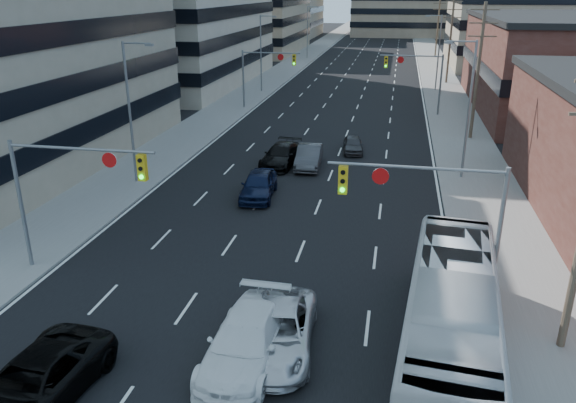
% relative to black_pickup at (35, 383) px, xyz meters
% --- Properties ---
extents(road_surface, '(18.00, 300.00, 0.02)m').
position_rel_black_pickup_xyz_m(road_surface, '(4.32, 130.08, -0.77)').
color(road_surface, black).
rests_on(road_surface, ground).
extents(sidewalk_left, '(5.00, 300.00, 0.15)m').
position_rel_black_pickup_xyz_m(sidewalk_left, '(-7.18, 130.08, -0.71)').
color(sidewalk_left, slate).
rests_on(sidewalk_left, ground).
extents(sidewalk_right, '(5.00, 300.00, 0.15)m').
position_rel_black_pickup_xyz_m(sidewalk_right, '(15.82, 130.08, -0.71)').
color(sidewalk_right, slate).
rests_on(sidewalk_right, ground).
extents(office_left_far, '(20.00, 30.00, 16.00)m').
position_rel_black_pickup_xyz_m(office_left_far, '(-19.68, 100.08, 7.22)').
color(office_left_far, gray).
rests_on(office_left_far, ground).
extents(office_right_far, '(22.00, 28.00, 14.00)m').
position_rel_black_pickup_xyz_m(office_right_far, '(29.32, 88.08, 6.22)').
color(office_right_far, gray).
rests_on(office_right_far, ground).
extents(bg_block_right, '(22.00, 22.00, 12.00)m').
position_rel_black_pickup_xyz_m(bg_block_right, '(36.32, 130.08, 5.22)').
color(bg_block_right, gray).
rests_on(bg_block_right, ground).
extents(signal_near_left, '(6.59, 0.33, 6.00)m').
position_rel_black_pickup_xyz_m(signal_near_left, '(-3.14, 8.08, 3.54)').
color(signal_near_left, slate).
rests_on(signal_near_left, ground).
extents(signal_near_right, '(6.59, 0.33, 6.00)m').
position_rel_black_pickup_xyz_m(signal_near_right, '(11.77, 8.08, 3.54)').
color(signal_near_right, slate).
rests_on(signal_near_right, ground).
extents(signal_far_left, '(6.09, 0.33, 6.00)m').
position_rel_black_pickup_xyz_m(signal_far_left, '(-3.37, 45.08, 3.52)').
color(signal_far_left, slate).
rests_on(signal_far_left, ground).
extents(signal_far_right, '(6.09, 0.33, 6.00)m').
position_rel_black_pickup_xyz_m(signal_far_right, '(12.00, 45.08, 3.52)').
color(signal_far_right, slate).
rests_on(signal_far_right, ground).
extents(utility_pole_block, '(2.20, 0.28, 11.00)m').
position_rel_black_pickup_xyz_m(utility_pole_block, '(16.52, 36.08, 4.99)').
color(utility_pole_block, '#4C3D2D').
rests_on(utility_pole_block, ground).
extents(utility_pole_midblock, '(2.20, 0.28, 11.00)m').
position_rel_black_pickup_xyz_m(utility_pole_midblock, '(16.52, 66.08, 4.99)').
color(utility_pole_midblock, '#4C3D2D').
rests_on(utility_pole_midblock, ground).
extents(utility_pole_distant, '(2.20, 0.28, 11.00)m').
position_rel_black_pickup_xyz_m(utility_pole_distant, '(16.52, 96.08, 4.99)').
color(utility_pole_distant, '#4C3D2D').
rests_on(utility_pole_distant, ground).
extents(streetlight_left_near, '(2.03, 0.22, 9.00)m').
position_rel_black_pickup_xyz_m(streetlight_left_near, '(-6.02, 20.08, 4.27)').
color(streetlight_left_near, slate).
rests_on(streetlight_left_near, ground).
extents(streetlight_left_mid, '(2.03, 0.22, 9.00)m').
position_rel_black_pickup_xyz_m(streetlight_left_mid, '(-6.02, 55.08, 4.27)').
color(streetlight_left_mid, slate).
rests_on(streetlight_left_mid, ground).
extents(streetlight_left_far, '(2.03, 0.22, 9.00)m').
position_rel_black_pickup_xyz_m(streetlight_left_far, '(-6.02, 90.08, 4.27)').
color(streetlight_left_far, slate).
rests_on(streetlight_left_far, ground).
extents(streetlight_right_near, '(2.03, 0.22, 9.00)m').
position_rel_black_pickup_xyz_m(streetlight_right_near, '(14.66, 25.08, 4.27)').
color(streetlight_right_near, slate).
rests_on(streetlight_right_near, ground).
extents(streetlight_right_far, '(2.03, 0.22, 9.00)m').
position_rel_black_pickup_xyz_m(streetlight_right_far, '(14.66, 60.08, 4.27)').
color(streetlight_right_far, slate).
rests_on(streetlight_right_far, ground).
extents(black_pickup, '(3.13, 5.87, 1.57)m').
position_rel_black_pickup_xyz_m(black_pickup, '(0.00, 0.00, 0.00)').
color(black_pickup, black).
rests_on(black_pickup, ground).
extents(white_van, '(2.47, 5.75, 1.65)m').
position_rel_black_pickup_xyz_m(white_van, '(5.76, 3.26, 0.04)').
color(white_van, white).
rests_on(white_van, ground).
extents(silver_suv, '(2.97, 5.68, 1.53)m').
position_rel_black_pickup_xyz_m(silver_suv, '(6.66, 4.15, -0.02)').
color(silver_suv, silver).
rests_on(silver_suv, ground).
extents(transit_bus, '(3.94, 12.25, 3.35)m').
position_rel_black_pickup_xyz_m(transit_bus, '(12.49, 4.56, 0.89)').
color(transit_bus, silver).
rests_on(transit_bus, ground).
extents(sedan_blue, '(2.26, 4.85, 1.61)m').
position_rel_black_pickup_xyz_m(sedan_blue, '(2.32, 19.04, 0.02)').
color(sedan_blue, black).
rests_on(sedan_blue, ground).
extents(sedan_grey_center, '(1.88, 4.78, 1.55)m').
position_rel_black_pickup_xyz_m(sedan_grey_center, '(4.36, 25.75, -0.01)').
color(sedan_grey_center, '#38383B').
rests_on(sedan_grey_center, ground).
extents(sedan_black_far, '(2.57, 5.36, 1.51)m').
position_rel_black_pickup_xyz_m(sedan_black_far, '(2.32, 25.75, -0.03)').
color(sedan_black_far, black).
rests_on(sedan_black_far, ground).
extents(sedan_grey_right, '(1.89, 3.79, 1.24)m').
position_rel_black_pickup_xyz_m(sedan_grey_right, '(7.11, 30.20, -0.16)').
color(sedan_grey_right, '#343436').
rests_on(sedan_grey_right, ground).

